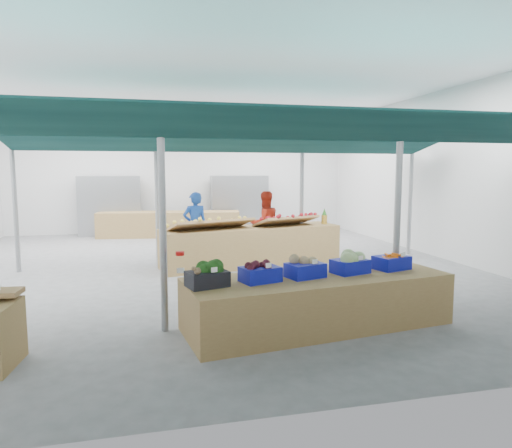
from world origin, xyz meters
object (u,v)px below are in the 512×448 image
at_px(vendor_left, 195,226).
at_px(fruit_counter, 251,246).
at_px(crate_stack, 382,277).
at_px(vendor_right, 265,224).
at_px(veg_counter, 318,301).

bearing_deg(vendor_left, fruit_counter, 127.86).
distance_m(fruit_counter, crate_stack, 3.42).
xyz_separation_m(fruit_counter, vendor_right, (0.60, 1.10, 0.39)).
height_order(crate_stack, vendor_right, vendor_right).
xyz_separation_m(veg_counter, fruit_counter, (0.00, 4.34, 0.09)).
relative_size(crate_stack, vendor_left, 0.36).
bearing_deg(vendor_right, vendor_left, -9.63).
bearing_deg(vendor_left, vendor_right, 170.37).
bearing_deg(fruit_counter, crate_stack, -68.69).
xyz_separation_m(vendor_left, vendor_right, (1.80, 0.00, 0.00)).
relative_size(veg_counter, vendor_left, 2.23).
bearing_deg(veg_counter, vendor_left, 94.16).
height_order(veg_counter, vendor_right, vendor_right).
bearing_deg(vendor_right, crate_stack, 96.39).
height_order(veg_counter, vendor_left, vendor_left).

